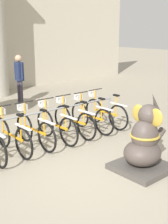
{
  "coord_description": "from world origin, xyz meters",
  "views": [
    {
      "loc": [
        -3.56,
        -4.08,
        2.68
      ],
      "look_at": [
        0.49,
        0.6,
        1.0
      ],
      "focal_mm": 50.0,
      "sensor_mm": 36.0,
      "label": 1
    }
  ],
  "objects_px": {
    "bicycle_3": "(12,135)",
    "bicycle_7": "(91,116)",
    "bicycle_5": "(56,125)",
    "elephant_statue": "(144,144)",
    "bicycle_8": "(105,112)",
    "bicycle_6": "(73,120)",
    "person_pedestrian": "(19,75)",
    "bicycle_4": "(34,129)"
  },
  "relations": [
    {
      "from": "bicycle_8",
      "to": "elephant_statue",
      "type": "relative_size",
      "value": 1.09
    },
    {
      "from": "bicycle_7",
      "to": "person_pedestrian",
      "type": "distance_m",
      "value": 3.92
    },
    {
      "from": "bicycle_3",
      "to": "person_pedestrian",
      "type": "distance_m",
      "value": 4.6
    },
    {
      "from": "bicycle_7",
      "to": "bicycle_8",
      "type": "xyz_separation_m",
      "value": [
        0.58,
        0.05,
        0.0
      ]
    },
    {
      "from": "bicycle_5",
      "to": "person_pedestrian",
      "type": "distance_m",
      "value": 4.13
    },
    {
      "from": "bicycle_6",
      "to": "bicycle_7",
      "type": "distance_m",
      "value": 0.58
    },
    {
      "from": "bicycle_3",
      "to": "bicycle_8",
      "type": "bearing_deg",
      "value": 0.75
    },
    {
      "from": "bicycle_5",
      "to": "elephant_statue",
      "type": "bearing_deg",
      "value": -81.71
    },
    {
      "from": "bicycle_3",
      "to": "person_pedestrian",
      "type": "height_order",
      "value": "person_pedestrian"
    },
    {
      "from": "bicycle_6",
      "to": "elephant_statue",
      "type": "xyz_separation_m",
      "value": [
        -0.23,
        -2.44,
        0.11
      ]
    },
    {
      "from": "bicycle_3",
      "to": "person_pedestrian",
      "type": "xyz_separation_m",
      "value": [
        2.41,
        3.86,
        0.66
      ]
    },
    {
      "from": "bicycle_4",
      "to": "elephant_statue",
      "type": "bearing_deg",
      "value": -69.09
    },
    {
      "from": "bicycle_6",
      "to": "elephant_statue",
      "type": "relative_size",
      "value": 1.09
    },
    {
      "from": "bicycle_8",
      "to": "bicycle_6",
      "type": "bearing_deg",
      "value": -178.67
    },
    {
      "from": "bicycle_4",
      "to": "bicycle_8",
      "type": "height_order",
      "value": "same"
    },
    {
      "from": "bicycle_3",
      "to": "bicycle_8",
      "type": "xyz_separation_m",
      "value": [
        2.9,
        0.04,
        0.0
      ]
    },
    {
      "from": "bicycle_3",
      "to": "elephant_statue",
      "type": "relative_size",
      "value": 1.09
    },
    {
      "from": "bicycle_4",
      "to": "bicycle_7",
      "type": "distance_m",
      "value": 1.74
    },
    {
      "from": "bicycle_5",
      "to": "bicycle_6",
      "type": "relative_size",
      "value": 1.0
    },
    {
      "from": "bicycle_6",
      "to": "elephant_statue",
      "type": "bearing_deg",
      "value": -95.38
    },
    {
      "from": "bicycle_6",
      "to": "bicycle_8",
      "type": "relative_size",
      "value": 1.0
    },
    {
      "from": "elephant_statue",
      "to": "bicycle_7",
      "type": "bearing_deg",
      "value": 71.49
    },
    {
      "from": "elephant_statue",
      "to": "bicycle_3",
      "type": "bearing_deg",
      "value": 121.87
    },
    {
      "from": "bicycle_3",
      "to": "bicycle_4",
      "type": "distance_m",
      "value": 0.58
    },
    {
      "from": "bicycle_6",
      "to": "bicycle_8",
      "type": "height_order",
      "value": "same"
    },
    {
      "from": "bicycle_6",
      "to": "person_pedestrian",
      "type": "height_order",
      "value": "person_pedestrian"
    },
    {
      "from": "bicycle_8",
      "to": "elephant_statue",
      "type": "distance_m",
      "value": 2.84
    },
    {
      "from": "bicycle_4",
      "to": "person_pedestrian",
      "type": "bearing_deg",
      "value": 64.55
    },
    {
      "from": "bicycle_5",
      "to": "bicycle_8",
      "type": "distance_m",
      "value": 1.74
    },
    {
      "from": "bicycle_3",
      "to": "person_pedestrian",
      "type": "bearing_deg",
      "value": 57.97
    },
    {
      "from": "bicycle_8",
      "to": "bicycle_5",
      "type": "bearing_deg",
      "value": -177.89
    },
    {
      "from": "elephant_statue",
      "to": "person_pedestrian",
      "type": "xyz_separation_m",
      "value": [
        0.9,
        6.29,
        0.55
      ]
    },
    {
      "from": "bicycle_3",
      "to": "bicycle_7",
      "type": "height_order",
      "value": "same"
    },
    {
      "from": "elephant_statue",
      "to": "person_pedestrian",
      "type": "relative_size",
      "value": 0.86
    },
    {
      "from": "bicycle_8",
      "to": "bicycle_3",
      "type": "bearing_deg",
      "value": -179.25
    },
    {
      "from": "bicycle_6",
      "to": "bicycle_8",
      "type": "xyz_separation_m",
      "value": [
        1.16,
        0.03,
        0.0
      ]
    },
    {
      "from": "bicycle_6",
      "to": "bicycle_8",
      "type": "bearing_deg",
      "value": 1.33
    },
    {
      "from": "bicycle_4",
      "to": "bicycle_6",
      "type": "height_order",
      "value": "same"
    },
    {
      "from": "bicycle_6",
      "to": "bicycle_7",
      "type": "height_order",
      "value": "same"
    },
    {
      "from": "bicycle_3",
      "to": "bicycle_7",
      "type": "relative_size",
      "value": 1.0
    },
    {
      "from": "bicycle_5",
      "to": "person_pedestrian",
      "type": "bearing_deg",
      "value": 72.14
    },
    {
      "from": "bicycle_7",
      "to": "bicycle_8",
      "type": "relative_size",
      "value": 1.0
    }
  ]
}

